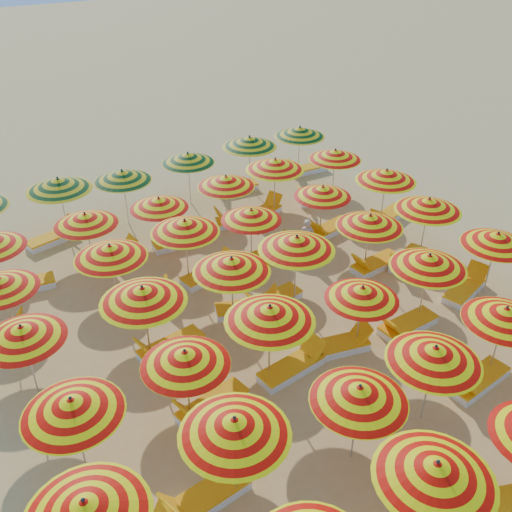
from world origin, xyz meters
The scene contains 63 objects.
ground centered at (0.00, 0.00, 0.00)m, with size 120.00×120.00×0.00m, color tan.
umbrella_2 centered at (-1.13, -6.98, 1.90)m, with size 2.09×2.09×2.16m.
umbrella_6 centered at (-6.15, -4.74, 1.88)m, with size 2.48×2.48×2.14m.
umbrella_7 centered at (-3.46, -4.52, 1.89)m, with size 2.49×2.49×2.15m.
umbrella_8 centered at (-1.01, -4.95, 1.78)m, with size 2.37×2.37×2.02m.
umbrella_9 centered at (0.96, -4.94, 1.84)m, with size 2.56×2.56×2.09m.
umbrella_10 centered at (3.39, -4.75, 1.77)m, with size 2.34×2.34×2.01m.
umbrella_12 centered at (-5.74, -2.50, 1.80)m, with size 2.06×2.06×2.05m.
umbrella_13 centered at (-3.39, -2.34, 1.75)m, with size 2.09×2.09×1.99m.
umbrella_14 centered at (-1.25, -2.17, 1.92)m, with size 2.40×2.40×2.18m.
umbrella_15 centered at (1.25, -2.37, 1.68)m, with size 1.90×1.90×1.91m.
umbrella_16 centered at (3.44, -2.34, 1.85)m, with size 2.19×2.19×2.10m.
umbrella_17 centered at (5.96, -2.42, 1.79)m, with size 2.53×2.53×2.03m.
umbrella_18 centered at (-6.07, 0.22, 1.74)m, with size 2.38×2.38×1.98m.
umbrella_19 centered at (-3.39, -0.04, 1.92)m, with size 2.67×2.67×2.19m.
umbrella_20 centered at (-0.97, 0.08, 1.88)m, with size 2.67×2.67×2.13m.
umbrella_21 centered at (0.98, 0.03, 1.94)m, with size 2.68×2.68×2.21m.
umbrella_22 centered at (3.62, 0.14, 1.83)m, with size 2.40×2.40×2.08m.
umbrella_23 centered at (5.73, -0.07, 1.89)m, with size 2.17×2.17×2.15m.
umbrella_24 centered at (-6.12, 2.49, 1.71)m, with size 2.02×2.02×1.94m.
umbrella_25 centered at (-3.37, 2.36, 1.83)m, with size 2.18×2.18×2.08m.
umbrella_26 centered at (-1.11, 2.55, 1.86)m, with size 2.40×2.40×2.11m.
umbrella_27 centered at (0.99, 2.42, 1.71)m, with size 2.25×2.25×1.94m.
umbrella_28 centered at (3.75, 2.58, 1.73)m, with size 2.04×2.04×1.96m.
umbrella_29 centered at (6.08, 2.19, 1.90)m, with size 2.28×2.28×2.16m.
umbrella_31 centered at (-3.36, 4.59, 1.76)m, with size 2.47×2.47×2.00m.
umbrella_32 centered at (-1.07, 4.58, 1.70)m, with size 1.95×1.95×1.94m.
umbrella_33 centered at (1.39, 4.74, 1.79)m, with size 2.42×2.42×2.04m.
umbrella_34 centered at (3.39, 4.86, 1.92)m, with size 2.66×2.66×2.18m.
umbrella_35 centered at (5.91, 4.72, 1.80)m, with size 2.01×2.01×2.05m.
umbrella_37 centered at (-3.48, 7.00, 1.96)m, with size 2.67×2.67×2.23m.
umbrella_38 centered at (-1.40, 6.90, 1.81)m, with size 2.05×2.05×2.06m.
umbrella_39 centered at (1.17, 7.21, 1.80)m, with size 2.30×2.30×2.05m.
umbrella_40 centered at (3.71, 7.14, 1.95)m, with size 2.63×2.63×2.21m.
umbrella_41 centered at (6.06, 7.21, 1.88)m, with size 2.39×2.39×2.14m.
lounger_3 centered at (0.75, -7.37, 0.15)m, with size 1.83×1.11×0.69m.
lounger_6 centered at (-4.05, -4.38, 0.15)m, with size 1.79×0.76×0.69m.
lounger_7 centered at (2.79, -4.90, 0.15)m, with size 1.79×0.77×0.69m.
lounger_9 centered at (-2.89, -2.38, 0.15)m, with size 1.81×0.91×0.69m.
lounger_10 centered at (-0.65, -2.28, 0.15)m, with size 1.79×0.80×0.69m.
lounger_11 centered at (0.75, -2.23, 0.15)m, with size 1.82×0.93×0.69m.
lounger_12 centered at (2.84, -2.51, 0.15)m, with size 1.76×0.66×0.69m.
lounger_13 centered at (5.46, -2.16, 0.15)m, with size 1.83×1.06×0.69m.
lounger_14 centered at (-2.88, -0.08, 0.15)m, with size 1.80×0.81×0.69m.
lounger_15 centered at (-0.37, 0.28, 0.15)m, with size 1.83×1.12×0.69m.
lounger_16 centered at (0.38, 0.27, 0.15)m, with size 1.78×0.76×0.69m.
lounger_17 centered at (4.12, 0.20, 0.15)m, with size 1.78×0.75×0.69m.
lounger_18 centered at (5.13, -0.15, 0.15)m, with size 1.82×1.22×0.69m.
lounger_20 centered at (-2.77, 2.23, 0.15)m, with size 1.82×1.03×0.69m.
lounger_21 centered at (-0.52, 2.34, 0.15)m, with size 1.80×0.86×0.69m.
lounger_22 centered at (1.59, 2.37, 0.15)m, with size 1.76×0.66×0.69m.
lounger_23 centered at (4.25, 2.70, 0.15)m, with size 1.81×0.92×0.69m.
lounger_24 centered at (6.58, 2.36, 0.15)m, with size 1.83×1.10×0.69m.
lounger_25 centered at (-5.47, 4.59, 0.15)m, with size 1.79×0.78×0.69m.
lounger_26 centered at (-2.77, 4.68, 0.15)m, with size 1.77×0.72×0.69m.
lounger_27 centered at (-0.47, 4.57, 0.15)m, with size 1.77×0.71×0.69m.
lounger_28 centered at (1.89, 4.81, 0.15)m, with size 1.82×1.00×0.69m.
lounger_29 centered at (2.88, 4.86, 0.15)m, with size 1.83×1.13×0.69m.
lounger_30 centered at (5.32, 4.71, 0.15)m, with size 1.83×1.06×0.69m.
lounger_31 centered at (-3.98, 6.95, 0.15)m, with size 1.82×1.01×0.69m.
lounger_32 centered at (3.11, 7.27, 0.15)m, with size 1.78×0.75×0.69m.
lounger_33 centered at (6.57, 7.28, 0.15)m, with size 1.75×0.63×0.69m.
beachgoer_a centered at (2.67, 1.84, 0.66)m, with size 0.48×0.31×1.31m, color tan.
Camera 1 is at (-6.66, -10.57, 9.66)m, focal length 40.00 mm.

